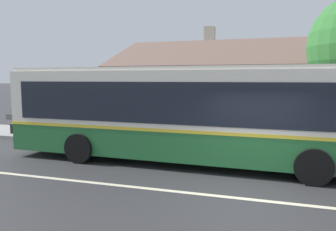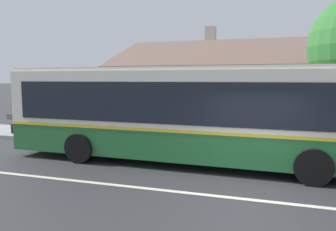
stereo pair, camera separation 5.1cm
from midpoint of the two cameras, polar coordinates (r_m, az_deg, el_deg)
name	(u,v)px [view 2 (the right image)]	position (r m, az deg, el deg)	size (l,w,h in m)	color
ground_plane	(250,200)	(8.12, 14.20, -14.03)	(300.00, 300.00, 0.00)	#2D2D30
sidewalk_far	(260,146)	(13.89, 15.76, -5.17)	(60.00, 3.00, 0.15)	gray
lane_divider_stripe	(250,200)	(8.12, 14.20, -14.01)	(60.00, 0.16, 0.01)	beige
community_building	(300,94)	(22.03, 22.12, 3.45)	(22.08, 10.86, 6.39)	beige
transit_bus	(187,112)	(10.89, 3.55, 0.64)	(12.44, 2.98, 3.19)	#236633
bench_by_building	(26,125)	(17.24, -23.36, -1.53)	(1.90, 0.51, 0.94)	#4C4C4C
bench_down_street	(97,128)	(15.38, -12.11, -2.11)	(1.58, 0.51, 0.94)	#4C4C4C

